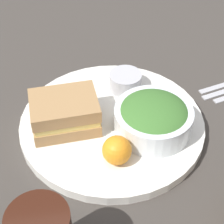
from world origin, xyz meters
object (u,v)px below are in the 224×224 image
salad_bowl (153,117)px  dressing_cup (125,81)px  sandwich (65,111)px  plate (112,124)px

salad_bowl → dressing_cup: (0.03, -0.12, -0.01)m
sandwich → salad_bowl: 0.15m
sandwich → dressing_cup: 0.15m
dressing_cup → sandwich: bearing=33.5°
plate → dressing_cup: bearing=-115.0°
salad_bowl → plate: bearing=-26.9°
plate → sandwich: size_ratio=2.78×
sandwich → salad_bowl: same height
plate → dressing_cup: dressing_cup is taller
sandwich → plate: bearing=177.1°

